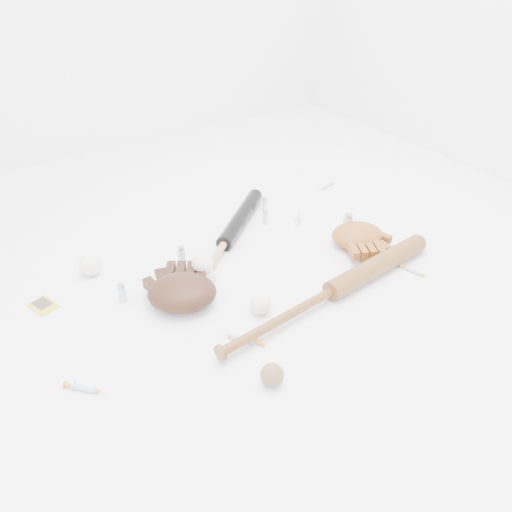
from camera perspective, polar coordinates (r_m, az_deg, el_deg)
bat_dark at (r=1.98m, az=-3.63°, el=1.47°), size 0.74×0.62×0.07m
bat_wood at (r=1.74m, az=8.71°, el=-3.95°), size 1.01×0.16×0.07m
glove_dark at (r=1.71m, az=-8.45°, el=-4.09°), size 0.39×0.39×0.10m
glove_tan at (r=2.04m, az=11.53°, el=2.34°), size 0.33×0.33×0.09m
trading_card at (r=1.86m, az=-23.15°, el=-5.26°), size 0.09×0.11×0.01m
pedestal at (r=1.82m, az=-6.06°, el=-2.31°), size 0.07×0.07×0.04m
baseball_on_pedestal at (r=1.79m, az=-6.17°, el=-0.81°), size 0.08×0.08×0.08m
baseball_left at (r=1.71m, az=-8.08°, el=-4.27°), size 0.08×0.08×0.08m
baseball_upper at (r=1.93m, az=-18.40°, el=-0.99°), size 0.08×0.08×0.08m
baseball_mid at (r=1.66m, az=0.52°, el=-5.50°), size 0.07×0.07×0.07m
baseball_aged at (r=1.44m, az=1.86°, el=-13.41°), size 0.07×0.07×0.07m
syringe_0 at (r=1.52m, az=-18.99°, el=-14.12°), size 0.12×0.13×0.02m
syringe_1 at (r=1.58m, az=-1.47°, el=-9.43°), size 0.13×0.15×0.02m
syringe_2 at (r=2.20m, az=4.86°, el=4.42°), size 0.13×0.13×0.02m
syringe_3 at (r=1.95m, az=17.70°, el=-1.66°), size 0.05×0.14×0.02m
syringe_4 at (r=2.50m, az=8.07°, el=7.92°), size 0.13×0.05×0.02m
vial_0 at (r=2.26m, az=1.02°, el=5.95°), size 0.02×0.02×0.06m
vial_1 at (r=2.15m, az=1.08°, el=4.42°), size 0.02×0.02×0.06m
vial_2 at (r=1.91m, az=-8.47°, el=0.03°), size 0.03×0.03×0.08m
vial_3 at (r=2.10m, az=10.43°, el=3.54°), size 0.04×0.04×0.10m
vial_4 at (r=1.77m, az=-15.06°, el=-4.08°), size 0.03×0.03×0.07m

